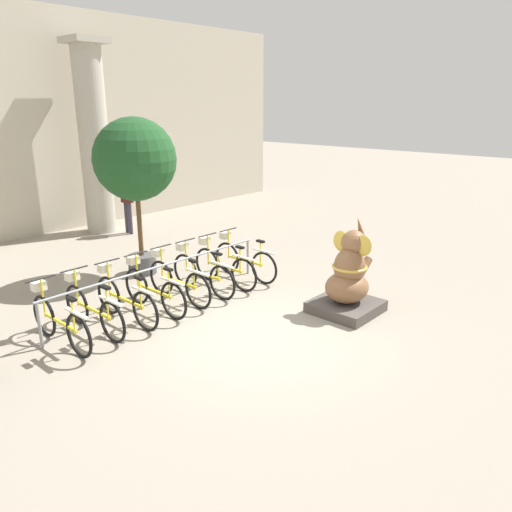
# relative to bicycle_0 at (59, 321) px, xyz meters

# --- Properties ---
(ground_plane) EXTENTS (60.00, 60.00, 0.00)m
(ground_plane) POSITION_rel_bicycle_0_xyz_m (2.38, -1.83, -0.40)
(ground_plane) COLOR gray
(building_facade) EXTENTS (20.00, 0.20, 6.00)m
(building_facade) POSITION_rel_bicycle_0_xyz_m (2.38, 6.77, 2.60)
(building_facade) COLOR #BCB29E
(building_facade) RESTS_ON ground_plane
(column_right) EXTENTS (1.00, 1.00, 5.16)m
(column_right) POSITION_rel_bicycle_0_xyz_m (4.28, 5.77, 2.22)
(column_right) COLOR #ADA899
(column_right) RESTS_ON ground_plane
(bike_rack) EXTENTS (4.69, 0.05, 0.77)m
(bike_rack) POSITION_rel_bicycle_0_xyz_m (2.05, 0.12, 0.22)
(bike_rack) COLOR gray
(bike_rack) RESTS_ON ground_plane
(bicycle_0) EXTENTS (0.48, 1.73, 0.99)m
(bicycle_0) POSITION_rel_bicycle_0_xyz_m (0.00, 0.00, 0.00)
(bicycle_0) COLOR black
(bicycle_0) RESTS_ON ground_plane
(bicycle_1) EXTENTS (0.48, 1.73, 0.99)m
(bicycle_1) POSITION_rel_bicycle_0_xyz_m (0.58, 0.05, 0.00)
(bicycle_1) COLOR black
(bicycle_1) RESTS_ON ground_plane
(bicycle_2) EXTENTS (0.48, 1.73, 0.99)m
(bicycle_2) POSITION_rel_bicycle_0_xyz_m (1.17, 0.01, 0.00)
(bicycle_2) COLOR black
(bicycle_2) RESTS_ON ground_plane
(bicycle_3) EXTENTS (0.48, 1.73, 0.99)m
(bicycle_3) POSITION_rel_bicycle_0_xyz_m (1.75, 0.01, 0.00)
(bicycle_3) COLOR black
(bicycle_3) RESTS_ON ground_plane
(bicycle_4) EXTENTS (0.48, 1.73, 0.99)m
(bicycle_4) POSITION_rel_bicycle_0_xyz_m (2.34, 0.05, 0.00)
(bicycle_4) COLOR black
(bicycle_4) RESTS_ON ground_plane
(bicycle_5) EXTENTS (0.48, 1.73, 0.99)m
(bicycle_5) POSITION_rel_bicycle_0_xyz_m (2.92, 0.03, 0.00)
(bicycle_5) COLOR black
(bicycle_5) RESTS_ON ground_plane
(bicycle_6) EXTENTS (0.48, 1.73, 0.99)m
(bicycle_6) POSITION_rel_bicycle_0_xyz_m (3.51, 0.02, 0.00)
(bicycle_6) COLOR black
(bicycle_6) RESTS_ON ground_plane
(bicycle_7) EXTENTS (0.48, 1.73, 0.99)m
(bicycle_7) POSITION_rel_bicycle_0_xyz_m (4.09, 0.01, 0.00)
(bicycle_7) COLOR black
(bicycle_7) RESTS_ON ground_plane
(elephant_statue) EXTENTS (1.08, 1.08, 1.71)m
(elephant_statue) POSITION_rel_bicycle_0_xyz_m (4.04, -2.56, 0.17)
(elephant_statue) COLOR #4C4742
(elephant_statue) RESTS_ON ground_plane
(person_pedestrian) EXTENTS (0.24, 0.47, 1.81)m
(person_pedestrian) POSITION_rel_bicycle_0_xyz_m (4.64, 4.95, 0.70)
(person_pedestrian) COLOR #383342
(person_pedestrian) RESTS_ON ground_plane
(potted_tree) EXTENTS (1.70, 1.70, 3.30)m
(potted_tree) POSITION_rel_bicycle_0_xyz_m (2.85, 1.86, 1.98)
(potted_tree) COLOR #4C4C4C
(potted_tree) RESTS_ON ground_plane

